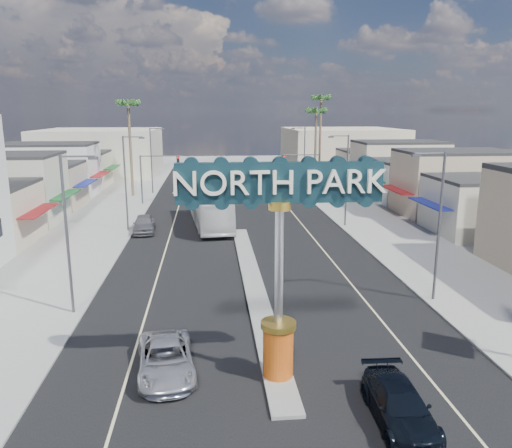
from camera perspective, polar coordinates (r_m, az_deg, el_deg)
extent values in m
plane|color=gray|center=(48.72, -1.99, -0.53)|extent=(160.00, 160.00, 0.00)
cube|color=black|center=(48.72, -1.99, -0.53)|extent=(20.00, 120.00, 0.01)
cube|color=gray|center=(33.37, -0.32, -6.75)|extent=(1.30, 30.00, 0.16)
cube|color=gray|center=(49.91, -18.25, -0.79)|extent=(8.00, 120.00, 0.12)
cube|color=gray|center=(51.44, 13.78, -0.11)|extent=(8.00, 120.00, 0.12)
cube|color=beige|center=(64.47, -24.64, 4.31)|extent=(12.00, 42.00, 6.00)
cube|color=#B7B29E|center=(66.50, 18.47, 5.05)|extent=(12.00, 42.00, 6.00)
cube|color=#B7B29E|center=(94.58, -17.27, 7.87)|extent=(20.00, 20.00, 8.00)
cube|color=beige|center=(95.86, 9.70, 8.32)|extent=(20.00, 20.00, 8.00)
cylinder|color=#DD4A11|center=(21.93, 2.54, -14.33)|extent=(1.30, 1.30, 2.20)
cylinder|color=gold|center=(21.40, 2.58, -11.41)|extent=(1.50, 1.50, 0.25)
cylinder|color=#B7B7BC|center=(20.49, 2.65, -4.97)|extent=(0.36, 0.36, 4.80)
cylinder|color=gold|center=(19.86, 2.72, 2.13)|extent=(0.90, 0.90, 0.35)
cube|color=#0E262D|center=(19.71, 2.75, 4.77)|extent=(8.20, 0.50, 1.60)
cylinder|color=#47474C|center=(62.41, -12.97, 4.91)|extent=(0.18, 0.18, 6.00)
cylinder|color=#47474C|center=(61.82, -10.79, 7.64)|extent=(5.00, 0.12, 0.12)
cube|color=black|center=(61.71, -8.90, 7.24)|extent=(0.32, 0.32, 1.00)
sphere|color=red|center=(61.50, -8.92, 7.52)|extent=(0.22, 0.22, 0.22)
cylinder|color=#47474C|center=(63.38, 7.23, 5.25)|extent=(0.18, 0.18, 6.00)
cylinder|color=#47474C|center=(62.57, 5.05, 7.88)|extent=(5.00, 0.12, 0.12)
cube|color=black|center=(62.29, 3.22, 7.42)|extent=(0.32, 0.32, 1.00)
sphere|color=red|center=(62.08, 3.25, 7.70)|extent=(0.22, 0.22, 0.22)
cylinder|color=#47474C|center=(29.21, -20.78, -1.41)|extent=(0.16, 0.16, 9.00)
cylinder|color=#47474C|center=(28.28, -19.72, 7.29)|extent=(1.80, 0.10, 0.10)
cube|color=#47474C|center=(28.10, -18.12, 7.17)|extent=(0.50, 0.22, 0.15)
cylinder|color=#47474C|center=(48.43, -14.68, 4.40)|extent=(0.16, 0.16, 9.00)
cylinder|color=#47474C|center=(47.88, -13.91, 9.64)|extent=(1.80, 0.10, 0.10)
cube|color=#47474C|center=(47.77, -12.94, 9.57)|extent=(0.50, 0.22, 0.15)
cylinder|color=#47474C|center=(70.08, -11.87, 7.04)|extent=(0.16, 0.16, 9.00)
cylinder|color=#47474C|center=(69.70, -11.29, 10.66)|extent=(1.80, 0.10, 0.10)
cube|color=#47474C|center=(69.63, -10.62, 10.61)|extent=(0.50, 0.22, 0.15)
cylinder|color=#47474C|center=(31.16, 20.17, -0.51)|extent=(0.16, 0.16, 9.00)
cylinder|color=#47474C|center=(30.12, 19.26, 7.62)|extent=(1.80, 0.10, 0.10)
cube|color=#47474C|center=(29.81, 17.84, 7.48)|extent=(0.50, 0.22, 0.15)
cylinder|color=#47474C|center=(49.63, 10.33, 4.80)|extent=(0.16, 0.16, 9.00)
cylinder|color=#47474C|center=(48.99, 9.51, 9.90)|extent=(1.80, 0.10, 0.10)
cube|color=#47474C|center=(48.79, 8.58, 9.81)|extent=(0.50, 0.22, 0.15)
cylinder|color=#47474C|center=(70.92, 5.55, 7.32)|extent=(0.16, 0.16, 9.00)
cylinder|color=#47474C|center=(70.47, 4.89, 10.88)|extent=(1.80, 0.10, 0.10)
cube|color=#47474C|center=(70.33, 4.24, 10.81)|extent=(0.50, 0.22, 0.15)
cylinder|color=brown|center=(68.29, -14.13, 8.04)|extent=(0.36, 0.36, 12.00)
cylinder|color=brown|center=(75.21, 6.80, 8.36)|extent=(0.36, 0.36, 11.00)
cylinder|color=brown|center=(81.42, 7.32, 9.39)|extent=(0.36, 0.36, 13.00)
imported|color=silver|center=(22.85, -10.27, -14.91)|extent=(2.94, 5.36, 1.42)
imported|color=black|center=(20.20, 16.09, -19.28)|extent=(2.09, 4.85, 1.39)
imported|color=slate|center=(48.23, -12.68, 0.02)|extent=(2.26, 4.95, 1.65)
imported|color=silver|center=(49.97, -5.27, 1.91)|extent=(4.46, 13.43, 3.67)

